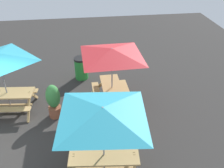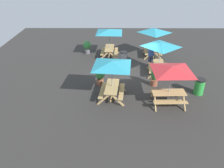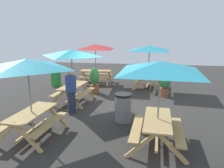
{
  "view_description": "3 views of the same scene",
  "coord_description": "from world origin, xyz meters",
  "px_view_note": "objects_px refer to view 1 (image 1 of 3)",
  "views": [
    {
      "loc": [
        -2.73,
        6.03,
        5.75
      ],
      "look_at": [
        -3.72,
        -1.44,
        0.9
      ],
      "focal_mm": 40.0,
      "sensor_mm": 36.0,
      "label": 1
    },
    {
      "loc": [
        -13.8,
        1.58,
        6.94
      ],
      "look_at": [
        -3.1,
        1.64,
        0.9
      ],
      "focal_mm": 35.0,
      "sensor_mm": 36.0,
      "label": 2
    },
    {
      "loc": [
        8.73,
        1.55,
        3.02
      ],
      "look_at": [
        0.06,
        0.14,
        0.9
      ],
      "focal_mm": 35.0,
      "sensor_mm": 36.0,
      "label": 3
    }
  ],
  "objects_px": {
    "picnic_table_1": "(112,57)",
    "picnic_table_2": "(103,118)",
    "trash_bin_green": "(81,68)",
    "potted_plant_1": "(54,101)"
  },
  "relations": [
    {
      "from": "picnic_table_2",
      "to": "potted_plant_1",
      "type": "xyz_separation_m",
      "value": [
        1.45,
        -2.67,
        -1.32
      ]
    },
    {
      "from": "picnic_table_1",
      "to": "picnic_table_2",
      "type": "bearing_deg",
      "value": -12.87
    },
    {
      "from": "picnic_table_1",
      "to": "potted_plant_1",
      "type": "bearing_deg",
      "value": -80.14
    },
    {
      "from": "trash_bin_green",
      "to": "potted_plant_1",
      "type": "bearing_deg",
      "value": 68.01
    },
    {
      "from": "potted_plant_1",
      "to": "trash_bin_green",
      "type": "bearing_deg",
      "value": -111.99
    },
    {
      "from": "picnic_table_1",
      "to": "trash_bin_green",
      "type": "relative_size",
      "value": 2.89
    },
    {
      "from": "picnic_table_2",
      "to": "picnic_table_1",
      "type": "bearing_deg",
      "value": -95.57
    },
    {
      "from": "picnic_table_2",
      "to": "trash_bin_green",
      "type": "relative_size",
      "value": 2.87
    },
    {
      "from": "picnic_table_1",
      "to": "trash_bin_green",
      "type": "xyz_separation_m",
      "value": [
        1.07,
        -2.07,
        -1.49
      ]
    },
    {
      "from": "trash_bin_green",
      "to": "picnic_table_1",
      "type": "bearing_deg",
      "value": 117.35
    }
  ]
}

